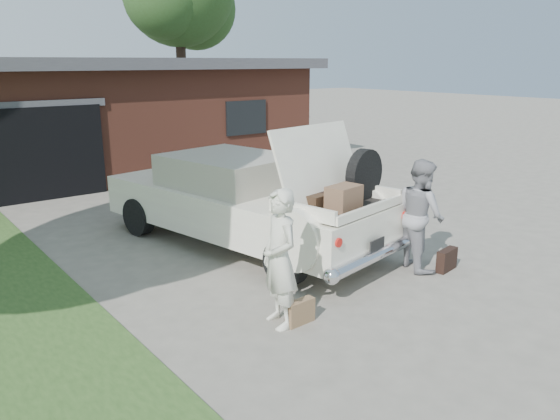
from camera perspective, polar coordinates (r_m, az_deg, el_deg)
ground at (r=7.94m, az=2.70°, el=-8.58°), size 90.00×90.00×0.00m
house at (r=17.97m, az=-19.53°, el=9.50°), size 12.80×7.80×3.30m
sedan at (r=9.75m, az=-3.70°, el=1.06°), size 3.13×5.90×2.26m
woman_left at (r=6.69m, az=-0.04°, el=-5.13°), size 0.54×0.71×1.76m
woman_right at (r=8.86m, az=14.47°, el=-0.45°), size 0.94×1.04×1.76m
suitcase_left at (r=7.00m, az=2.11°, el=-10.60°), size 0.41×0.15×0.32m
suitcase_right at (r=9.06m, az=17.03°, el=-5.00°), size 0.47×0.21×0.35m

